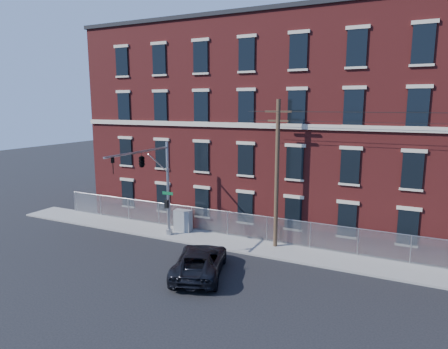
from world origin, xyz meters
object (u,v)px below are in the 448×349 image
traffic_signal_mast (148,170)px  utility_cabinet (183,221)px  utility_pole_near (277,172)px  pickup_truck (200,261)px

traffic_signal_mast → utility_cabinet: bearing=81.3°
utility_pole_near → utility_cabinet: size_ratio=6.03×
utility_pole_near → utility_cabinet: (-7.47, 0.05, -4.39)m
traffic_signal_mast → utility_pole_near: utility_pole_near is taller
utility_pole_near → utility_cabinet: bearing=179.6°
utility_pole_near → pickup_truck: size_ratio=1.73×
utility_pole_near → traffic_signal_mast: bearing=-156.9°
utility_pole_near → utility_cabinet: 8.66m
utility_pole_near → pickup_truck: bearing=-113.2°
pickup_truck → utility_cabinet: utility_cabinet is taller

